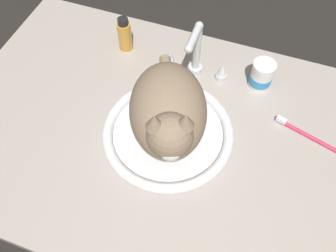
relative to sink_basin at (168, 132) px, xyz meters
The scene contains 7 objects.
countertop 4.37cm from the sink_basin, behind, with size 107.63×74.01×3.00cm, color #ADA399.
sink_basin is the anchor object (origin of this frame).
faucet 22.51cm from the sink_basin, 90.00° to the left, with size 18.31×11.45×17.69cm.
cat 10.29cm from the sink_basin, 68.08° to the right, with size 25.82×36.18×20.42cm.
amber_bottle 33.32cm from the sink_basin, 132.02° to the left, with size 3.96×3.96×10.78cm.
pill_bottle 29.99cm from the sink_basin, 52.74° to the left, with size 6.12×6.12×8.31cm.
toothbrush 34.23cm from the sink_basin, 19.84° to the left, with size 15.99×5.53×1.70cm.
Camera 1 is at (19.47, -45.00, 79.53)cm, focal length 38.10 mm.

